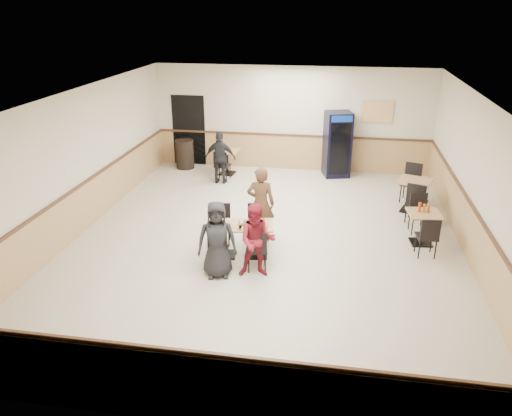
% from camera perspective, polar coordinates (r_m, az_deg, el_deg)
% --- Properties ---
extents(ground, '(10.00, 10.00, 0.00)m').
position_cam_1_polar(ground, '(10.46, 1.10, -3.80)').
color(ground, beige).
rests_on(ground, ground).
extents(room_shell, '(10.00, 10.00, 10.00)m').
position_cam_1_polar(room_shell, '(12.51, 10.96, 3.15)').
color(room_shell, silver).
rests_on(room_shell, ground).
extents(main_table, '(1.34, 0.83, 0.67)m').
position_cam_1_polar(main_table, '(9.69, -1.77, -3.10)').
color(main_table, black).
rests_on(main_table, ground).
extents(main_chairs, '(1.34, 1.63, 0.85)m').
position_cam_1_polar(main_chairs, '(9.70, -2.03, -3.22)').
color(main_chairs, black).
rests_on(main_chairs, ground).
extents(diner_woman_left, '(0.79, 0.61, 1.44)m').
position_cam_1_polar(diner_woman_left, '(8.91, -4.48, -3.62)').
color(diner_woman_left, black).
rests_on(diner_woman_left, ground).
extents(diner_woman_right, '(0.75, 0.63, 1.39)m').
position_cam_1_polar(diner_woman_right, '(8.90, 0.12, -3.76)').
color(diner_woman_right, maroon).
rests_on(diner_woman_right, ground).
extents(diner_man_opposite, '(0.59, 0.40, 1.58)m').
position_cam_1_polar(diner_man_opposite, '(10.24, 0.54, 0.49)').
color(diner_man_opposite, '#523623').
rests_on(diner_man_opposite, ground).
extents(lone_diner, '(0.84, 0.35, 1.43)m').
position_cam_1_polar(lone_diner, '(13.63, -4.09, 5.73)').
color(lone_diner, black).
rests_on(lone_diner, ground).
extents(tabletop_clutter, '(1.09, 0.66, 0.12)m').
position_cam_1_polar(tabletop_clutter, '(9.55, -1.25, -1.88)').
color(tabletop_clutter, '#B30F0B').
rests_on(tabletop_clutter, main_table).
extents(side_table_near, '(0.70, 0.70, 0.68)m').
position_cam_1_polar(side_table_near, '(10.73, 18.54, -1.66)').
color(side_table_near, black).
rests_on(side_table_near, ground).
extents(side_table_near_chair_south, '(0.44, 0.44, 0.86)m').
position_cam_1_polar(side_table_near_chair_south, '(10.25, 18.93, -3.00)').
color(side_table_near_chair_south, black).
rests_on(side_table_near_chair_south, ground).
extents(side_table_near_chair_north, '(0.44, 0.44, 0.86)m').
position_cam_1_polar(side_table_near_chair_north, '(11.23, 18.16, -0.64)').
color(side_table_near_chair_north, black).
rests_on(side_table_near_chair_north, ground).
extents(side_table_far, '(0.92, 0.92, 0.77)m').
position_cam_1_polar(side_table_far, '(12.33, 17.57, 1.90)').
color(side_table_far, black).
rests_on(side_table_far, ground).
extents(side_table_far_chair_south, '(0.58, 0.58, 0.98)m').
position_cam_1_polar(side_table_far_chair_south, '(11.76, 17.91, 0.74)').
color(side_table_far_chair_south, black).
rests_on(side_table_far_chair_south, ground).
extents(side_table_far_chair_north, '(0.58, 0.58, 0.98)m').
position_cam_1_polar(side_table_far_chair_north, '(12.91, 17.24, 2.74)').
color(side_table_far_chair_north, black).
rests_on(side_table_far_chair_north, ground).
extents(condiment_caddy, '(0.23, 0.06, 0.20)m').
position_cam_1_polar(condiment_caddy, '(10.65, 18.55, 0.01)').
color(condiment_caddy, red).
rests_on(condiment_caddy, side_table_near).
extents(back_table, '(0.73, 0.73, 0.71)m').
position_cam_1_polar(back_table, '(14.45, -3.33, 5.69)').
color(back_table, black).
rests_on(back_table, ground).
extents(back_table_chair_lone, '(0.46, 0.46, 0.89)m').
position_cam_1_polar(back_table_chair_lone, '(13.93, -3.84, 4.94)').
color(back_table_chair_lone, black).
rests_on(back_table_chair_lone, ground).
extents(pepsi_cooler, '(0.84, 0.84, 1.83)m').
position_cam_1_polar(pepsi_cooler, '(14.36, 9.27, 7.19)').
color(pepsi_cooler, black).
rests_on(pepsi_cooler, ground).
extents(trash_bin, '(0.54, 0.54, 0.85)m').
position_cam_1_polar(trash_bin, '(15.13, -8.14, 6.11)').
color(trash_bin, black).
rests_on(trash_bin, ground).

